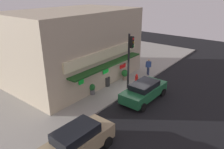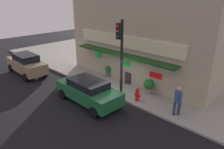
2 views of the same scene
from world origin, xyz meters
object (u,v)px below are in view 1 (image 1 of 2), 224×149
potted_plant_by_window (125,74)px  parked_car_green (144,91)px  trash_can (107,81)px  pedestrian (148,66)px  potted_plant_by_doorway (92,89)px  traffic_light (130,54)px  fire_hydrant (136,79)px  parked_car_tan (77,142)px

potted_plant_by_window → parked_car_green: size_ratio=0.23×
trash_can → pedestrian: bearing=-19.0°
trash_can → potted_plant_by_doorway: potted_plant_by_doorway is taller
trash_can → potted_plant_by_doorway: (-2.07, -0.08, 0.06)m
traffic_light → potted_plant_by_doorway: traffic_light is taller
parked_car_green → potted_plant_by_doorway: bearing=118.0°
trash_can → parked_car_green: parked_car_green is taller
fire_hydrant → parked_car_green: (-2.23, -2.09, 0.24)m
potted_plant_by_doorway → potted_plant_by_window: 4.25m
traffic_light → parked_car_tan: traffic_light is taller
fire_hydrant → parked_car_tan: (-9.98, -2.44, 0.33)m
pedestrian → parked_car_green: size_ratio=0.37×
potted_plant_by_window → parked_car_tan: parked_car_tan is taller
fire_hydrant → trash_can: bearing=140.3°
trash_can → potted_plant_by_window: 2.22m
fire_hydrant → trash_can: size_ratio=1.06×
trash_can → parked_car_tan: bearing=-151.2°
trash_can → parked_car_green: 3.93m
fire_hydrant → potted_plant_by_window: bearing=92.7°
trash_can → parked_car_tan: parked_car_tan is taller
traffic_light → pedestrian: size_ratio=2.91×
fire_hydrant → pedestrian: (2.57, 0.18, 0.49)m
potted_plant_by_doorway → parked_car_green: 4.35m
parked_car_tan → parked_car_green: 7.76m
trash_can → pedestrian: pedestrian is taller
pedestrian → parked_car_tan: 12.82m
parked_car_tan → parked_car_green: size_ratio=0.98×
potted_plant_by_doorway → potted_plant_by_window: bearing=-6.1°
traffic_light → trash_can: bearing=113.2°
pedestrian → potted_plant_by_doorway: (-6.85, 1.57, -0.44)m
fire_hydrant → potted_plant_by_doorway: bearing=157.8°
potted_plant_by_doorway → parked_car_green: size_ratio=0.20×
trash_can → parked_car_tan: size_ratio=0.19×
fire_hydrant → traffic_light: bearing=-177.3°
potted_plant_by_doorway → parked_car_tan: bearing=-143.7°
pedestrian → parked_car_tan: (-12.55, -2.62, -0.17)m
parked_car_tan → parked_car_green: parked_car_tan is taller
fire_hydrant → parked_car_tan: size_ratio=0.20×
potted_plant_by_doorway → parked_car_green: bearing=-62.0°
trash_can → parked_car_tan: (-7.78, -4.27, 0.34)m
pedestrian → potted_plant_by_window: size_ratio=1.62×
trash_can → potted_plant_by_window: size_ratio=0.81×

